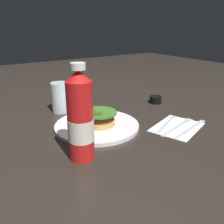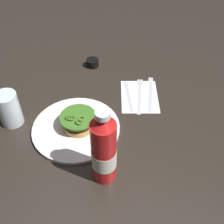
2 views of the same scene
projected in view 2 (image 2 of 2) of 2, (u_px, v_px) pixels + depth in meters
name	position (u px, v px, depth m)	size (l,w,h in m)	color
ground_plane	(80.00, 100.00, 1.02)	(3.00, 3.00, 0.00)	#2A241E
dinner_plate	(76.00, 128.00, 0.91)	(0.29, 0.29, 0.01)	white
burger_sandwich	(78.00, 121.00, 0.90)	(0.12, 0.12, 0.05)	tan
ketchup_bottle	(104.00, 151.00, 0.72)	(0.07, 0.07, 0.25)	red
water_glass	(9.00, 109.00, 0.90)	(0.07, 0.07, 0.12)	silver
condiment_cup	(92.00, 63.00, 1.17)	(0.05, 0.05, 0.03)	black
napkin	(139.00, 96.00, 1.04)	(0.18, 0.13, 0.00)	white
butter_knife	(151.00, 91.00, 1.05)	(0.20, 0.06, 0.00)	silver
fork_utensil	(140.00, 92.00, 1.05)	(0.20, 0.06, 0.00)	silver
spoon_utensil	(128.00, 91.00, 1.05)	(0.16, 0.09, 0.00)	silver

